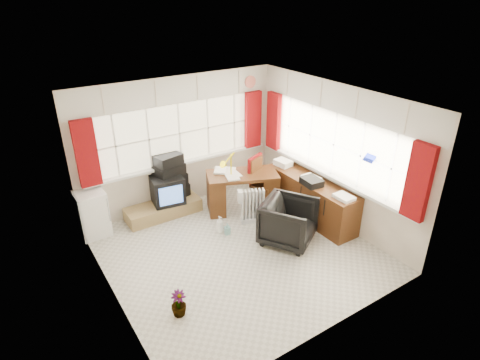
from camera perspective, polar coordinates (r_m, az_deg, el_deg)
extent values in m
plane|color=beige|center=(6.66, -0.32, -10.10)|extent=(4.00, 4.00, 0.00)
plane|color=beige|center=(7.62, -8.56, 5.20)|extent=(4.00, 0.00, 4.00)
plane|color=beige|center=(4.69, 13.22, -9.60)|extent=(4.00, 0.00, 4.00)
plane|color=beige|center=(5.33, -18.81, -5.67)|extent=(0.00, 4.00, 4.00)
plane|color=beige|center=(7.19, 13.19, 3.48)|extent=(0.00, 4.00, 4.00)
plane|color=white|center=(5.56, -0.38, 11.17)|extent=(4.00, 4.00, 0.00)
plane|color=#F3E7C0|center=(7.54, -8.60, 6.58)|extent=(3.60, 0.00, 3.60)
cube|color=white|center=(7.72, -8.19, 2.44)|extent=(3.70, 0.12, 0.05)
cube|color=white|center=(7.15, -17.28, 4.58)|extent=(0.03, 0.02, 1.10)
cube|color=white|center=(7.32, -12.82, 5.61)|extent=(0.03, 0.02, 1.10)
cube|color=white|center=(7.53, -8.56, 6.56)|extent=(0.03, 0.02, 1.10)
cube|color=white|center=(7.78, -4.55, 7.41)|extent=(0.03, 0.02, 1.10)
cube|color=white|center=(8.07, -0.79, 8.18)|extent=(0.03, 0.02, 1.10)
plane|color=#F3E7C0|center=(7.10, 13.24, 4.93)|extent=(0.00, 3.60, 3.60)
cube|color=white|center=(7.30, 12.56, 0.63)|extent=(0.12, 3.70, 0.05)
cube|color=white|center=(6.40, 20.77, 1.49)|extent=(0.02, 0.03, 1.10)
cube|color=white|center=(6.73, 16.79, 3.30)|extent=(0.02, 0.03, 1.10)
cube|color=white|center=(7.10, 13.18, 4.92)|extent=(0.02, 0.03, 1.10)
cube|color=white|center=(7.49, 9.93, 6.36)|extent=(0.02, 0.03, 1.10)
cube|color=white|center=(7.92, 7.00, 7.63)|extent=(0.02, 0.03, 1.10)
cube|color=maroon|center=(6.98, -21.01, 3.52)|extent=(0.35, 0.10, 1.15)
cube|color=maroon|center=(8.22, 1.86, 8.56)|extent=(0.35, 0.10, 1.15)
cube|color=maroon|center=(8.17, 4.82, 8.35)|extent=(0.10, 0.35, 1.15)
cube|color=maroon|center=(6.10, 24.03, -0.28)|extent=(0.10, 0.35, 1.15)
cube|color=beige|center=(7.30, -8.95, 12.46)|extent=(3.95, 0.08, 0.48)
cube|color=beige|center=(6.85, 13.81, 11.15)|extent=(0.08, 3.95, 0.48)
cube|color=#523013|center=(7.48, 0.34, 0.71)|extent=(1.46, 1.10, 0.06)
cube|color=#523013|center=(7.58, -3.41, -2.17)|extent=(0.50, 0.66, 0.70)
cube|color=#523013|center=(7.75, 4.00, -1.53)|extent=(0.50, 0.66, 0.70)
cube|color=white|center=(7.46, 0.34, 0.99)|extent=(0.32, 0.36, 0.02)
cube|color=white|center=(7.46, 0.34, 1.02)|extent=(0.32, 0.36, 0.02)
cube|color=white|center=(7.46, 0.34, 1.05)|extent=(0.32, 0.36, 0.02)
cube|color=white|center=(7.46, 0.34, 1.07)|extent=(0.32, 0.36, 0.02)
cylinder|color=#FDEB0A|center=(7.38, -1.27, 0.68)|extent=(0.11, 0.11, 0.02)
cylinder|color=#FDEB0A|center=(7.29, -1.28, 2.16)|extent=(0.03, 0.03, 0.42)
cone|color=#FDEB0A|center=(7.22, -1.30, 3.36)|extent=(0.17, 0.15, 0.17)
cube|color=black|center=(7.86, 3.34, -3.80)|extent=(0.57, 0.57, 0.04)
cylinder|color=silver|center=(7.75, 3.38, -2.32)|extent=(0.06, 0.06, 0.50)
cube|color=#523013|center=(7.63, 3.43, -0.66)|extent=(0.55, 0.54, 0.06)
cube|color=#523013|center=(7.62, 2.11, 1.55)|extent=(0.37, 0.19, 0.48)
cube|color=maroon|center=(7.61, 2.11, 1.68)|extent=(0.41, 0.22, 0.50)
imported|color=black|center=(6.74, 6.91, -5.92)|extent=(1.13, 1.14, 0.76)
cube|color=white|center=(7.40, 1.77, -5.60)|extent=(0.47, 0.33, 0.09)
cube|color=white|center=(7.21, 0.29, -3.56)|extent=(0.08, 0.13, 0.56)
cube|color=white|center=(7.22, 0.79, -3.51)|extent=(0.08, 0.13, 0.56)
cube|color=white|center=(7.23, 1.30, -3.46)|extent=(0.08, 0.13, 0.56)
cube|color=white|center=(7.24, 1.80, -3.42)|extent=(0.08, 0.13, 0.56)
cube|color=white|center=(7.25, 2.31, -3.37)|extent=(0.08, 0.13, 0.56)
cube|color=white|center=(7.26, 2.81, -3.33)|extent=(0.08, 0.13, 0.56)
cube|color=white|center=(7.28, 3.30, -3.28)|extent=(0.08, 0.13, 0.56)
cube|color=#523013|center=(7.51, 9.99, -2.60)|extent=(0.50, 2.00, 0.75)
cube|color=white|center=(6.81, 14.59, -2.20)|extent=(0.24, 0.32, 0.10)
cube|color=white|center=(7.30, 10.08, 0.26)|extent=(0.24, 0.32, 0.10)
cube|color=white|center=(7.84, 6.15, 2.40)|extent=(0.24, 0.32, 0.10)
cube|color=black|center=(7.14, 10.16, -0.25)|extent=(0.32, 0.39, 0.12)
cube|color=#A28351|center=(7.68, -10.82, -4.14)|extent=(1.40, 0.50, 0.25)
cube|color=black|center=(7.56, -10.31, -1.32)|extent=(0.64, 0.59, 0.51)
cube|color=#5287EA|center=(7.33, -9.77, -2.19)|extent=(0.43, 0.09, 0.35)
cube|color=black|center=(7.76, -9.83, -1.64)|extent=(0.72, 0.55, 0.24)
cube|color=black|center=(7.66, -9.96, -0.11)|extent=(0.67, 0.51, 0.23)
cube|color=black|center=(7.57, -10.08, 1.39)|extent=(0.61, 0.48, 0.22)
cube|color=black|center=(7.48, -10.21, 2.85)|extent=(0.55, 0.45, 0.20)
cube|color=white|center=(7.32, -20.27, -4.49)|extent=(0.48, 0.48, 0.81)
cube|color=silver|center=(7.10, -18.21, -4.03)|extent=(0.02, 0.02, 0.43)
imported|color=white|center=(7.05, -2.91, -6.30)|extent=(0.15, 0.15, 0.31)
imported|color=#7EBCB7|center=(7.02, -1.83, -6.96)|extent=(0.11, 0.11, 0.21)
imported|color=black|center=(5.52, -8.72, -17.00)|extent=(0.23, 0.23, 0.37)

